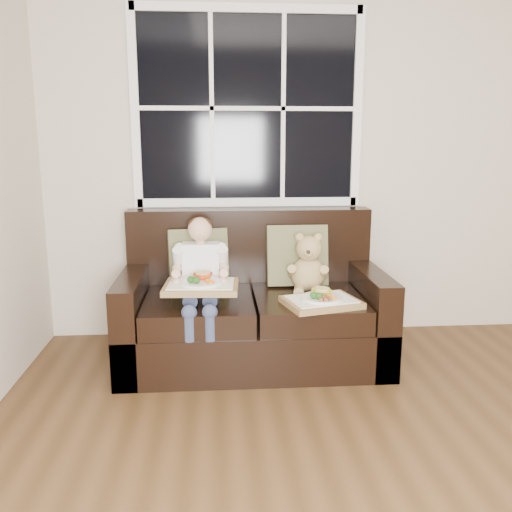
{
  "coord_description": "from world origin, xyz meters",
  "views": [
    {
      "loc": [
        -1.03,
        -1.44,
        1.43
      ],
      "look_at": [
        -0.78,
        1.85,
        0.73
      ],
      "focal_mm": 38.0,
      "sensor_mm": 36.0,
      "label": 1
    }
  ],
  "objects": [
    {
      "name": "tray_right",
      "position": [
        -0.4,
        1.68,
        0.48
      ],
      "size": [
        0.5,
        0.43,
        0.1
      ],
      "rotation": [
        0.0,
        0.0,
        0.26
      ],
      "color": "#997645",
      "rests_on": "loveseat"
    },
    {
      "name": "pillow_right",
      "position": [
        -0.47,
        2.17,
        0.66
      ],
      "size": [
        0.42,
        0.19,
        0.43
      ],
      "rotation": [
        -0.21,
        0.0,
        -0.01
      ],
      "color": "brown",
      "rests_on": "loveseat"
    },
    {
      "name": "tray_left",
      "position": [
        -1.12,
        1.74,
        0.58
      ],
      "size": [
        0.46,
        0.37,
        0.1
      ],
      "rotation": [
        0.0,
        0.0,
        -0.07
      ],
      "color": "#997645",
      "rests_on": "child"
    },
    {
      "name": "teddy_bear",
      "position": [
        -0.42,
        2.02,
        0.61
      ],
      "size": [
        0.26,
        0.32,
        0.41
      ],
      "rotation": [
        0.0,
        0.0,
        -0.18
      ],
      "color": "tan",
      "rests_on": "loveseat"
    },
    {
      "name": "loveseat",
      "position": [
        -0.79,
        2.02,
        0.31
      ],
      "size": [
        1.7,
        0.92,
        0.96
      ],
      "color": "black",
      "rests_on": "ground"
    },
    {
      "name": "child",
      "position": [
        -1.13,
        1.9,
        0.62
      ],
      "size": [
        0.34,
        0.58,
        0.78
      ],
      "color": "white",
      "rests_on": "loveseat"
    },
    {
      "name": "pillow_left",
      "position": [
        -1.15,
        2.17,
        0.65
      ],
      "size": [
        0.42,
        0.24,
        0.41
      ],
      "rotation": [
        -0.21,
        0.0,
        0.16
      ],
      "color": "brown",
      "rests_on": "loveseat"
    },
    {
      "name": "window_back",
      "position": [
        -0.79,
        2.48,
        1.65
      ],
      "size": [
        1.62,
        0.04,
        1.37
      ],
      "color": "black",
      "rests_on": "room_walls"
    }
  ]
}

